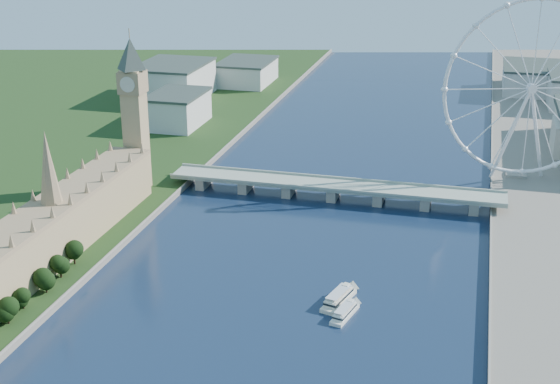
% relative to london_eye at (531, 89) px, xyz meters
% --- Properties ---
extents(parliament_range, '(24.00, 200.00, 70.00)m').
position_rel_london_eye_xyz_m(parliament_range, '(-247.98, -185.08, -49.04)').
color(parliament_range, tan).
rests_on(parliament_range, ground).
extents(big_ben, '(20.02, 20.02, 110.00)m').
position_rel_london_eye_xyz_m(big_ben, '(-247.98, -77.08, -0.95)').
color(big_ben, tan).
rests_on(big_ben, ground).
extents(westminster_bridge, '(220.00, 22.00, 9.50)m').
position_rel_london_eye_xyz_m(westminster_bridge, '(-119.98, -55.08, -60.89)').
color(westminster_bridge, gray).
rests_on(westminster_bridge, ground).
extents(london_eye, '(113.60, 39.12, 124.30)m').
position_rel_london_eye_xyz_m(london_eye, '(0.00, 0.00, 0.00)').
color(london_eye, silver).
rests_on(london_eye, ground).
extents(city_skyline, '(505.00, 280.00, 32.00)m').
position_rel_london_eye_xyz_m(city_skyline, '(-80.75, 205.00, -50.56)').
color(city_skyline, beige).
rests_on(city_skyline, ground).
extents(tour_boat_near, '(12.15, 26.12, 5.55)m').
position_rel_london_eye_xyz_m(tour_boat_near, '(-85.65, -206.93, -67.52)').
color(tour_boat_near, silver).
rests_on(tour_boat_near, ground).
extents(tour_boat_far, '(15.23, 30.91, 6.62)m').
position_rel_london_eye_xyz_m(tour_boat_far, '(-90.83, -194.78, -67.52)').
color(tour_boat_far, beige).
rests_on(tour_boat_far, ground).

